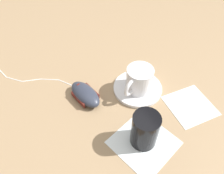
% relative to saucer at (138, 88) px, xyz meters
% --- Properties ---
extents(ground_plane, '(3.00, 3.00, 0.00)m').
position_rel_saucer_xyz_m(ground_plane, '(-0.05, 0.08, -0.01)').
color(ground_plane, '#9E7F5B').
extents(saucer, '(0.15, 0.15, 0.01)m').
position_rel_saucer_xyz_m(saucer, '(0.00, 0.00, 0.00)').
color(saucer, white).
rests_on(saucer, ground).
extents(coffee_cup, '(0.08, 0.11, 0.07)m').
position_rel_saucer_xyz_m(coffee_cup, '(-0.00, 0.00, 0.04)').
color(coffee_cup, white).
rests_on(coffee_cup, saucer).
extents(computer_mouse, '(0.12, 0.07, 0.04)m').
position_rel_saucer_xyz_m(computer_mouse, '(0.05, 0.15, 0.01)').
color(computer_mouse, '#2D3342').
rests_on(computer_mouse, ground).
extents(mouse_cable, '(0.26, 0.22, 0.00)m').
position_rel_saucer_xyz_m(mouse_cable, '(0.23, 0.28, -0.00)').
color(mouse_cable, white).
rests_on(mouse_cable, ground).
extents(napkin_under_glass, '(0.17, 0.17, 0.00)m').
position_rel_saucer_xyz_m(napkin_under_glass, '(-0.15, 0.09, -0.00)').
color(napkin_under_glass, white).
rests_on(napkin_under_glass, ground).
extents(drinking_glass, '(0.07, 0.07, 0.10)m').
position_rel_saucer_xyz_m(drinking_glass, '(-0.15, 0.09, 0.05)').
color(drinking_glass, black).
rests_on(drinking_glass, napkin_under_glass).
extents(napkin_spare, '(0.14, 0.14, 0.00)m').
position_rel_saucer_xyz_m(napkin_spare, '(-0.13, -0.09, -0.00)').
color(napkin_spare, white).
rests_on(napkin_spare, ground).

